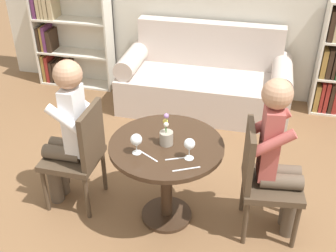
# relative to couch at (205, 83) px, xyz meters

# --- Properties ---
(ground_plane) EXTENTS (16.00, 16.00, 0.00)m
(ground_plane) POSITION_rel_couch_xyz_m (0.00, -1.84, -0.31)
(ground_plane) COLOR brown
(round_table) EXTENTS (0.83, 0.83, 0.70)m
(round_table) POSITION_rel_couch_xyz_m (0.00, -1.84, 0.23)
(round_table) COLOR #382619
(round_table) RESTS_ON ground_plane
(couch) EXTENTS (1.86, 0.80, 0.92)m
(couch) POSITION_rel_couch_xyz_m (0.00, 0.00, 0.00)
(couch) COLOR beige
(couch) RESTS_ON ground_plane
(bookshelf_left) EXTENTS (0.95, 0.28, 1.26)m
(bookshelf_left) POSITION_rel_couch_xyz_m (-1.78, 0.27, 0.29)
(bookshelf_left) COLOR silver
(bookshelf_left) RESTS_ON ground_plane
(chair_left) EXTENTS (0.43, 0.43, 0.90)m
(chair_left) POSITION_rel_couch_xyz_m (-0.70, -1.81, 0.18)
(chair_left) COLOR #473828
(chair_left) RESTS_ON ground_plane
(chair_right) EXTENTS (0.47, 0.47, 0.90)m
(chair_right) POSITION_rel_couch_xyz_m (0.70, -1.79, 0.18)
(chair_right) COLOR #473828
(chair_right) RESTS_ON ground_plane
(person_left) EXTENTS (0.42, 0.34, 1.26)m
(person_left) POSITION_rel_couch_xyz_m (-0.79, -1.81, 0.37)
(person_left) COLOR brown
(person_left) RESTS_ON ground_plane
(person_right) EXTENTS (0.44, 0.37, 1.26)m
(person_right) POSITION_rel_couch_xyz_m (0.79, -1.77, 0.36)
(person_right) COLOR brown
(person_right) RESTS_ON ground_plane
(wine_glass_left) EXTENTS (0.08, 0.08, 0.15)m
(wine_glass_left) POSITION_rel_couch_xyz_m (-0.17, -1.99, 0.50)
(wine_glass_left) COLOR white
(wine_glass_left) RESTS_ON round_table
(wine_glass_right) EXTENTS (0.08, 0.08, 0.16)m
(wine_glass_right) POSITION_rel_couch_xyz_m (0.19, -1.97, 0.51)
(wine_glass_right) COLOR white
(wine_glass_right) RESTS_ON round_table
(flower_vase) EXTENTS (0.10, 0.10, 0.25)m
(flower_vase) POSITION_rel_couch_xyz_m (0.00, -1.84, 0.46)
(flower_vase) COLOR #9E9384
(flower_vase) RESTS_ON round_table
(knife_left_setting) EXTENTS (0.17, 0.11, 0.00)m
(knife_left_setting) POSITION_rel_couch_xyz_m (-0.09, -2.01, 0.39)
(knife_left_setting) COLOR silver
(knife_left_setting) RESTS_ON round_table
(fork_left_setting) EXTENTS (0.18, 0.09, 0.00)m
(fork_left_setting) POSITION_rel_couch_xyz_m (0.12, -1.99, 0.39)
(fork_left_setting) COLOR silver
(fork_left_setting) RESTS_ON round_table
(knife_right_setting) EXTENTS (0.17, 0.10, 0.00)m
(knife_right_setting) POSITION_rel_couch_xyz_m (0.20, -2.09, 0.39)
(knife_right_setting) COLOR silver
(knife_right_setting) RESTS_ON round_table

